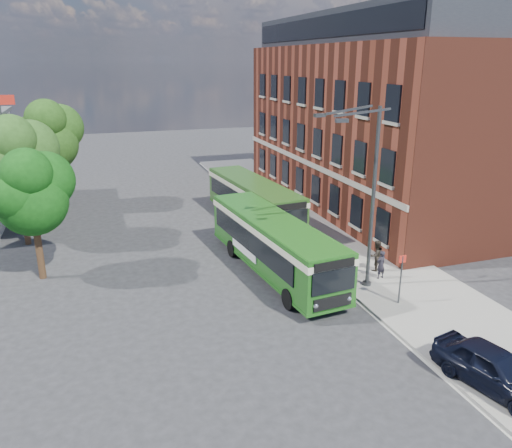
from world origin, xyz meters
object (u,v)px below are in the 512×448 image
object	(u,v)px
bus_front	(274,241)
bus_rear	(253,198)
parked_car	(494,368)
street_lamp	(367,197)

from	to	relation	value
bus_front	bus_rear	bearing A→B (deg)	79.09
parked_car	bus_rear	bearing A→B (deg)	82.21
street_lamp	parked_car	xyz separation A→B (m)	(0.22, -8.67, -3.90)
parked_car	bus_front	bearing A→B (deg)	93.69
street_lamp	bus_rear	world-z (taller)	street_lamp
bus_rear	parked_car	world-z (taller)	bus_rear
street_lamp	bus_front	distance (m)	5.60
bus_front	bus_rear	xyz separation A→B (m)	(1.64, 8.51, -0.00)
street_lamp	parked_car	distance (m)	9.51
street_lamp	bus_front	size ratio (longest dim) A/B	0.75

